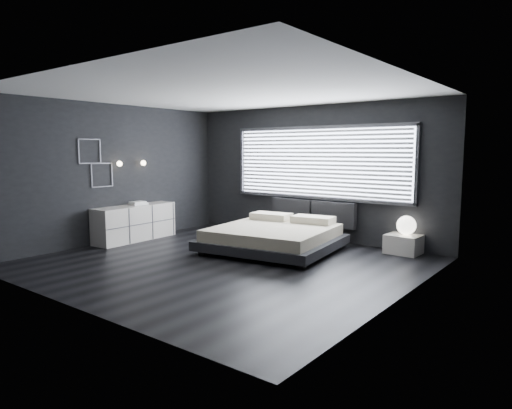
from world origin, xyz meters
The scene contains 12 objects.
room centered at (0.00, 0.00, 1.40)m, with size 6.04×6.00×2.80m.
window centered at (0.20, 2.70, 1.61)m, with size 4.14×0.09×1.52m.
headboard centered at (0.11, 2.64, 0.57)m, with size 1.96×0.16×0.52m.
sconce_near centered at (-2.88, 0.05, 1.60)m, with size 0.18×0.11×0.11m.
sconce_far centered at (-2.88, 0.65, 1.60)m, with size 0.18×0.11×0.11m.
wall_art_upper centered at (-2.98, -0.55, 1.85)m, with size 0.01×0.48×0.48m.
wall_art_lower centered at (-2.98, -0.30, 1.38)m, with size 0.01×0.48×0.48m.
bed centered at (0.11, 1.27, 0.27)m, with size 2.54×2.45×0.59m.
nightstand centered at (2.12, 2.50, 0.17)m, with size 0.59×0.49×0.34m, color silver.
orb_lamp centered at (2.14, 2.55, 0.52)m, with size 0.34×0.34×0.34m, color white.
dresser centered at (-2.78, 0.31, 0.37)m, with size 0.61×1.86×0.73m.
book_stack centered at (-2.79, 0.41, 0.76)m, with size 0.29×0.36×0.07m.
Camera 1 is at (4.98, -5.58, 1.87)m, focal length 32.00 mm.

